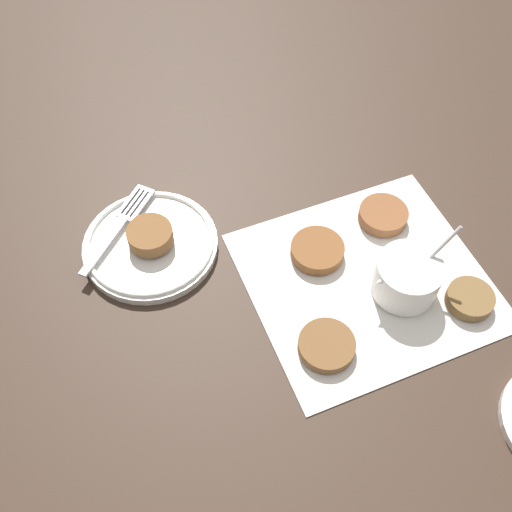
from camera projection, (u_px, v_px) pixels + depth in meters
name	position (u px, v px, depth m)	size (l,w,h in m)	color
ground_plane	(362.00, 274.00, 0.83)	(4.00, 4.00, 0.00)	#38281E
napkin	(365.00, 280.00, 0.83)	(0.33, 0.31, 0.00)	silver
sauce_bowl	(406.00, 279.00, 0.79)	(0.12, 0.09, 0.10)	white
fritter_0	(383.00, 215.00, 0.88)	(0.07, 0.07, 0.02)	brown
fritter_1	(327.00, 346.00, 0.76)	(0.07, 0.07, 0.01)	brown
fritter_2	(317.00, 250.00, 0.84)	(0.08, 0.08, 0.02)	brown
fritter_3	(470.00, 299.00, 0.80)	(0.06, 0.06, 0.02)	brown
serving_plate	(150.00, 244.00, 0.85)	(0.19, 0.19, 0.02)	white
fritter_on_plate	(150.00, 235.00, 0.83)	(0.06, 0.06, 0.02)	brown
fork	(123.00, 220.00, 0.86)	(0.14, 0.13, 0.00)	silver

